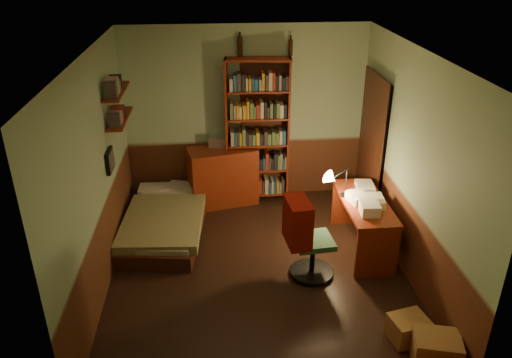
{
  "coord_description": "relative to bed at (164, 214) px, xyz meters",
  "views": [
    {
      "loc": [
        -0.45,
        -4.97,
        3.64
      ],
      "look_at": [
        0.0,
        0.25,
        1.1
      ],
      "focal_mm": 35.0,
      "sensor_mm": 36.0,
      "label": 1
    }
  ],
  "objects": [
    {
      "name": "framed_picture",
      "position": [
        -0.53,
        -0.37,
        0.98
      ],
      "size": [
        0.04,
        0.32,
        0.26
      ],
      "primitive_type": "cube",
      "color": "black",
      "rests_on": "wall_left"
    },
    {
      "name": "cardboard_box_b",
      "position": [
        2.58,
        -2.26,
        -0.14
      ],
      "size": [
        0.42,
        0.37,
        0.26
      ],
      "primitive_type": "cube",
      "rotation": [
        0.0,
        0.0,
        0.22
      ],
      "color": "#A1723E",
      "rests_on": "ground"
    },
    {
      "name": "red_jacket",
      "position": [
        2.05,
        -0.96,
        1.0
      ],
      "size": [
        0.35,
        0.5,
        0.54
      ],
      "primitive_type": "cube",
      "rotation": [
        0.0,
        0.0,
        -0.25
      ],
      "color": "maroon",
      "rests_on": "office_chair"
    },
    {
      "name": "cardboard_box_a",
      "position": [
        2.72,
        -2.6,
        -0.11
      ],
      "size": [
        0.49,
        0.43,
        0.32
      ],
      "primitive_type": "cube",
      "rotation": [
        0.0,
        0.0,
        -0.25
      ],
      "color": "#A1723E",
      "rests_on": "ground"
    },
    {
      "name": "wall_front",
      "position": [
        1.19,
        -2.98,
        1.03
      ],
      "size": [
        3.5,
        0.02,
        2.6
      ],
      "primitive_type": "cube",
      "color": "#95B087",
      "rests_on": "ground"
    },
    {
      "name": "bed",
      "position": [
        0.0,
        0.0,
        0.0
      ],
      "size": [
        1.18,
        1.93,
        0.54
      ],
      "primitive_type": "cube",
      "rotation": [
        0.0,
        0.0,
        -0.12
      ],
      "color": "olive",
      "rests_on": "ground"
    },
    {
      "name": "ceiling",
      "position": [
        1.19,
        -0.97,
        2.34
      ],
      "size": [
        3.5,
        4.0,
        0.02
      ],
      "primitive_type": "cube",
      "color": "silver",
      "rests_on": "wall_back"
    },
    {
      "name": "wall_shelf_lower",
      "position": [
        -0.45,
        0.13,
        1.33
      ],
      "size": [
        0.2,
        0.9,
        0.03
      ],
      "primitive_type": "cube",
      "color": "maroon",
      "rests_on": "wall_left"
    },
    {
      "name": "wall_shelf_upper",
      "position": [
        -0.45,
        0.13,
        1.68
      ],
      "size": [
        0.2,
        0.9,
        0.03
      ],
      "primitive_type": "cube",
      "color": "maroon",
      "rests_on": "wall_left"
    },
    {
      "name": "bookshelf",
      "position": [
        1.36,
        0.88,
        0.81
      ],
      "size": [
        0.95,
        0.38,
        2.16
      ],
      "primitive_type": "cube",
      "rotation": [
        0.0,
        0.0,
        -0.1
      ],
      "color": "maroon",
      "rests_on": "ground"
    },
    {
      "name": "office_chair",
      "position": [
        1.82,
        -1.13,
        0.23
      ],
      "size": [
        0.54,
        0.49,
        1.0
      ],
      "primitive_type": "cube",
      "rotation": [
        0.0,
        0.0,
        0.1
      ],
      "color": "#316143",
      "rests_on": "ground"
    },
    {
      "name": "door_trim",
      "position": [
        2.88,
        0.33,
        0.73
      ],
      "size": [
        0.02,
        0.98,
        2.08
      ],
      "primitive_type": "cube",
      "color": "#381B10",
      "rests_on": "ground"
    },
    {
      "name": "desk_lamp",
      "position": [
        2.35,
        -0.46,
        0.74
      ],
      "size": [
        0.25,
        0.25,
        0.65
      ],
      "primitive_type": "cone",
      "rotation": [
        0.0,
        0.0,
        0.36
      ],
      "color": "black",
      "rests_on": "desk"
    },
    {
      "name": "wall_back",
      "position": [
        1.19,
        1.04,
        1.03
      ],
      "size": [
        3.5,
        0.02,
        2.6
      ],
      "primitive_type": "cube",
      "color": "#95B087",
      "rests_on": "ground"
    },
    {
      "name": "bottle_right",
      "position": [
        1.82,
        0.99,
        2.0
      ],
      "size": [
        0.06,
        0.06,
        0.22
      ],
      "primitive_type": "cylinder",
      "rotation": [
        0.0,
        0.0,
        -0.06
      ],
      "color": "black",
      "rests_on": "bookshelf"
    },
    {
      "name": "dresser",
      "position": [
        0.82,
        0.79,
        0.17
      ],
      "size": [
        1.07,
        0.7,
        0.87
      ],
      "primitive_type": "cube",
      "rotation": [
        0.0,
        0.0,
        0.22
      ],
      "color": "maroon",
      "rests_on": "ground"
    },
    {
      "name": "wall_left",
      "position": [
        -0.57,
        -0.97,
        1.03
      ],
      "size": [
        0.02,
        4.0,
        2.6
      ],
      "primitive_type": "cube",
      "color": "#95B087",
      "rests_on": "ground"
    },
    {
      "name": "bottle_left",
      "position": [
        1.12,
        0.99,
        2.03
      ],
      "size": [
        0.08,
        0.08,
        0.27
      ],
      "primitive_type": "cylinder",
      "rotation": [
        0.0,
        0.0,
        -0.14
      ],
      "color": "black",
      "rests_on": "bookshelf"
    },
    {
      "name": "paper_stack",
      "position": [
        2.46,
        -0.63,
        0.47
      ],
      "size": [
        0.27,
        0.32,
        0.11
      ],
      "primitive_type": "cube",
      "rotation": [
        0.0,
        0.0,
        0.25
      ],
      "color": "silver",
      "rests_on": "desk"
    },
    {
      "name": "doorway",
      "position": [
        2.91,
        0.33,
        0.73
      ],
      "size": [
        0.06,
        0.9,
        2.0
      ],
      "primitive_type": "cube",
      "color": "black",
      "rests_on": "ground"
    },
    {
      "name": "desk",
      "position": [
        2.56,
        -0.62,
        0.07
      ],
      "size": [
        0.54,
        1.29,
        0.69
      ],
      "primitive_type": "cube",
      "rotation": [
        0.0,
        0.0,
        0.01
      ],
      "color": "maroon",
      "rests_on": "ground"
    },
    {
      "name": "mini_stereo",
      "position": [
        0.79,
        0.92,
        0.68
      ],
      "size": [
        0.32,
        0.27,
        0.15
      ],
      "primitive_type": "cube",
      "rotation": [
        0.0,
        0.0,
        -0.24
      ],
      "color": "#B2B2B7",
      "rests_on": "dresser"
    },
    {
      "name": "wall_right",
      "position": [
        2.95,
        -0.97,
        1.03
      ],
      "size": [
        0.02,
        4.0,
        2.6
      ],
      "primitive_type": "cube",
      "color": "#95B087",
      "rests_on": "ground"
    },
    {
      "name": "floor",
      "position": [
        1.19,
        -0.97,
        -0.28
      ],
      "size": [
        3.5,
        4.0,
        0.02
      ],
      "primitive_type": "cube",
      "color": "black",
      "rests_on": "ground"
    }
  ]
}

